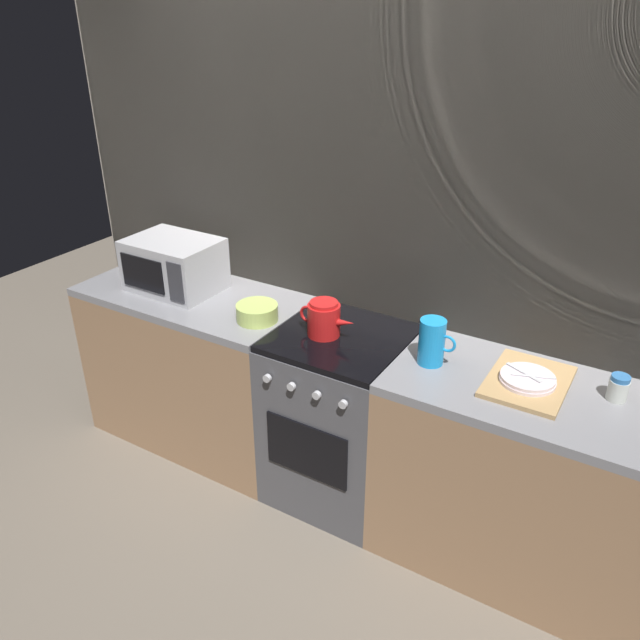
{
  "coord_description": "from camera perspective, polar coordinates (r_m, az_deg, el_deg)",
  "views": [
    {
      "loc": [
        1.21,
        -2.2,
        2.27
      ],
      "look_at": [
        -0.11,
        0.0,
        0.95
      ],
      "focal_mm": 35.2,
      "sensor_mm": 36.0,
      "label": 1
    }
  ],
  "objects": [
    {
      "name": "stove_unit",
      "position": [
        3.1,
        1.78,
        -8.76
      ],
      "size": [
        0.6,
        0.63,
        0.9
      ],
      "color": "#4C4C51",
      "rests_on": "ground_plane"
    },
    {
      "name": "back_wall",
      "position": [
        2.99,
        5.07,
        6.18
      ],
      "size": [
        3.6,
        0.05,
        2.4
      ],
      "color": "#A39989",
      "rests_on": "ground_plane"
    },
    {
      "name": "counter_right",
      "position": [
        2.87,
        18.12,
        -13.79
      ],
      "size": [
        1.2,
        0.6,
        0.9
      ],
      "color": "#997251",
      "rests_on": "ground_plane"
    },
    {
      "name": "counter_left",
      "position": [
        3.55,
        -10.99,
        -4.18
      ],
      "size": [
        1.2,
        0.6,
        0.9
      ],
      "color": "#997251",
      "rests_on": "ground_plane"
    },
    {
      "name": "pitcher",
      "position": [
        2.64,
        10.16,
        -1.97
      ],
      "size": [
        0.16,
        0.11,
        0.2
      ],
      "color": "#198CD8",
      "rests_on": "counter_right"
    },
    {
      "name": "ground_plane",
      "position": [
        3.38,
        1.68,
        -14.93
      ],
      "size": [
        8.0,
        8.0,
        0.0
      ],
      "primitive_type": "plane",
      "color": "#6B6054"
    },
    {
      "name": "dish_pile",
      "position": [
        2.63,
        18.37,
        -5.24
      ],
      "size": [
        0.3,
        0.4,
        0.06
      ],
      "color": "tan",
      "rests_on": "counter_right"
    },
    {
      "name": "mixing_bowl",
      "position": [
        2.99,
        -5.74,
        0.69
      ],
      "size": [
        0.2,
        0.2,
        0.08
      ],
      "primitive_type": "cylinder",
      "color": "#B7D166",
      "rests_on": "counter_left"
    },
    {
      "name": "microwave",
      "position": [
        3.36,
        -13.11,
        4.93
      ],
      "size": [
        0.46,
        0.35,
        0.27
      ],
      "color": "#B2B2B7",
      "rests_on": "counter_left"
    },
    {
      "name": "spice_jar",
      "position": [
        2.65,
        25.48,
        -5.6
      ],
      "size": [
        0.08,
        0.08,
        0.1
      ],
      "color": "silver",
      "rests_on": "counter_right"
    },
    {
      "name": "kettle",
      "position": [
        2.83,
        0.37,
        0.11
      ],
      "size": [
        0.28,
        0.15,
        0.17
      ],
      "color": "red",
      "rests_on": "stove_unit"
    }
  ]
}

